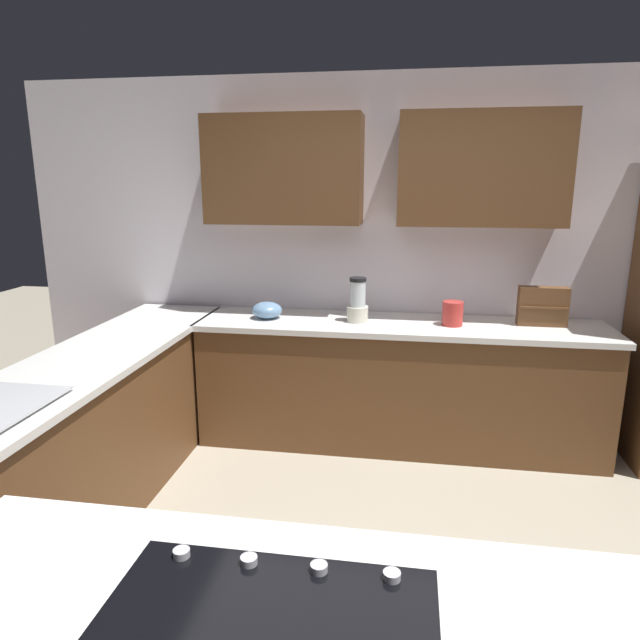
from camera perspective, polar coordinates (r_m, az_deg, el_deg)
name	(u,v)px	position (r m, az deg, el deg)	size (l,w,h in m)	color
ground_plane	(408,617)	(2.82, 8.91, -27.57)	(14.00, 14.00, 0.00)	#9E937F
wall_back	(408,237)	(4.18, 8.89, 8.34)	(6.00, 0.44, 2.60)	silver
lower_cabinets_back	(398,386)	(4.09, 7.92, -6.67)	(2.80, 0.60, 0.86)	brown
countertop_back	(400,326)	(3.96, 8.13, -0.56)	(2.84, 0.64, 0.04)	silver
lower_cabinets_side	(86,442)	(3.50, -22.65, -11.31)	(0.60, 2.90, 0.86)	brown
countertop_side	(77,366)	(3.35, -23.36, -4.29)	(0.64, 2.94, 0.04)	silver
cooktop	(261,639)	(1.39, -6.04, -29.48)	(0.76, 0.56, 0.03)	black
blender	(358,303)	(3.93, 3.82, 1.73)	(0.15, 0.15, 0.31)	beige
mixing_bowl	(267,310)	(4.05, -5.39, 1.00)	(0.21, 0.21, 0.12)	#668CB2
spice_rack	(543,306)	(4.10, 21.61, 1.30)	(0.32, 0.11, 0.27)	brown
kettle	(453,313)	(3.93, 13.28, 0.65)	(0.14, 0.14, 0.17)	red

